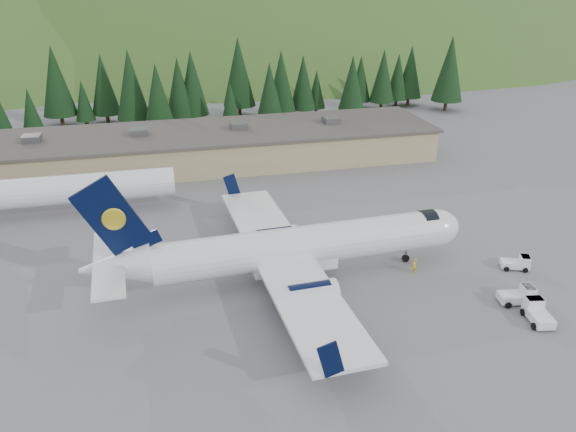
{
  "coord_description": "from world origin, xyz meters",
  "views": [
    {
      "loc": [
        -12.92,
        -46.53,
        27.85
      ],
      "look_at": [
        0.0,
        6.0,
        4.0
      ],
      "focal_mm": 35.0,
      "sensor_mm": 36.0,
      "label": 1
    }
  ],
  "objects_px": {
    "airliner": "(292,248)",
    "baggage_tug_c": "(537,312)",
    "baggage_tug_b": "(518,263)",
    "terminal_building": "(208,147)",
    "baggage_tug_a": "(519,295)",
    "second_airliner": "(58,189)",
    "ramp_worker": "(414,266)"
  },
  "relations": [
    {
      "from": "baggage_tug_b",
      "to": "terminal_building",
      "type": "relative_size",
      "value": 0.04
    },
    {
      "from": "airliner",
      "to": "second_airliner",
      "type": "xyz_separation_m",
      "value": [
        -23.83,
        22.05,
        0.02
      ]
    },
    {
      "from": "baggage_tug_c",
      "to": "terminal_building",
      "type": "bearing_deg",
      "value": 35.06
    },
    {
      "from": "baggage_tug_a",
      "to": "second_airliner",
      "type": "bearing_deg",
      "value": 153.4
    },
    {
      "from": "terminal_building",
      "to": "ramp_worker",
      "type": "xyz_separation_m",
      "value": [
        16.0,
        -39.91,
        -1.83
      ]
    },
    {
      "from": "airliner",
      "to": "baggage_tug_b",
      "type": "xyz_separation_m",
      "value": [
        22.65,
        -3.55,
        -2.65
      ]
    },
    {
      "from": "baggage_tug_c",
      "to": "terminal_building",
      "type": "height_order",
      "value": "terminal_building"
    },
    {
      "from": "baggage_tug_c",
      "to": "ramp_worker",
      "type": "height_order",
      "value": "baggage_tug_c"
    },
    {
      "from": "airliner",
      "to": "baggage_tug_a",
      "type": "distance_m",
      "value": 21.23
    },
    {
      "from": "second_airliner",
      "to": "ramp_worker",
      "type": "xyz_separation_m",
      "value": [
        35.91,
        -23.91,
        -2.53
      ]
    },
    {
      "from": "second_airliner",
      "to": "baggage_tug_b",
      "type": "xyz_separation_m",
      "value": [
        46.49,
        -25.6,
        -2.67
      ]
    },
    {
      "from": "baggage_tug_a",
      "to": "terminal_building",
      "type": "height_order",
      "value": "terminal_building"
    },
    {
      "from": "baggage_tug_b",
      "to": "baggage_tug_c",
      "type": "height_order",
      "value": "baggage_tug_c"
    },
    {
      "from": "baggage_tug_b",
      "to": "baggage_tug_a",
      "type": "bearing_deg",
      "value": -101.69
    },
    {
      "from": "baggage_tug_c",
      "to": "ramp_worker",
      "type": "distance_m",
      "value": 12.12
    },
    {
      "from": "airliner",
      "to": "ramp_worker",
      "type": "height_order",
      "value": "airliner"
    },
    {
      "from": "terminal_building",
      "to": "airliner",
      "type": "bearing_deg",
      "value": -84.12
    },
    {
      "from": "second_airliner",
      "to": "baggage_tug_a",
      "type": "relative_size",
      "value": 8.33
    },
    {
      "from": "airliner",
      "to": "baggage_tug_c",
      "type": "relative_size",
      "value": 10.83
    },
    {
      "from": "second_airliner",
      "to": "baggage_tug_b",
      "type": "relative_size",
      "value": 9.03
    },
    {
      "from": "second_airliner",
      "to": "baggage_tug_a",
      "type": "bearing_deg",
      "value": -36.08
    },
    {
      "from": "airliner",
      "to": "baggage_tug_a",
      "type": "relative_size",
      "value": 11.3
    },
    {
      "from": "baggage_tug_b",
      "to": "ramp_worker",
      "type": "height_order",
      "value": "ramp_worker"
    },
    {
      "from": "second_airliner",
      "to": "baggage_tug_b",
      "type": "height_order",
      "value": "second_airliner"
    },
    {
      "from": "baggage_tug_a",
      "to": "baggage_tug_c",
      "type": "bearing_deg",
      "value": -84.15
    },
    {
      "from": "second_airliner",
      "to": "baggage_tug_b",
      "type": "distance_m",
      "value": 53.13
    },
    {
      "from": "airliner",
      "to": "baggage_tug_c",
      "type": "bearing_deg",
      "value": -34.89
    },
    {
      "from": "baggage_tug_b",
      "to": "terminal_building",
      "type": "height_order",
      "value": "terminal_building"
    },
    {
      "from": "baggage_tug_a",
      "to": "baggage_tug_c",
      "type": "xyz_separation_m",
      "value": [
        -0.18,
        -2.79,
        0.03
      ]
    },
    {
      "from": "airliner",
      "to": "ramp_worker",
      "type": "distance_m",
      "value": 12.48
    },
    {
      "from": "baggage_tug_b",
      "to": "ramp_worker",
      "type": "xyz_separation_m",
      "value": [
        -10.57,
        1.69,
        0.15
      ]
    },
    {
      "from": "baggage_tug_a",
      "to": "airliner",
      "type": "bearing_deg",
      "value": 163.75
    }
  ]
}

